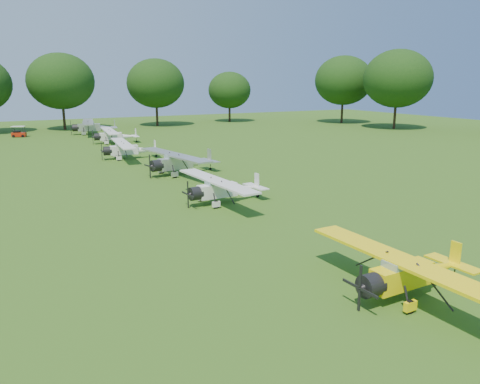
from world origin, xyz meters
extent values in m
plane|color=#224912|center=(0.00, 0.00, 0.00)|extent=(160.00, 160.00, 0.00)
cylinder|color=black|center=(49.43, 31.44, 2.50)|extent=(0.44, 0.44, 4.99)
ellipsoid|color=black|center=(49.43, 31.44, 8.60)|extent=(11.65, 11.65, 9.90)
cylinder|color=black|center=(48.89, 44.97, 2.41)|extent=(0.44, 0.44, 4.81)
ellipsoid|color=black|center=(48.89, 44.97, 8.29)|extent=(11.23, 11.23, 9.55)
cylinder|color=black|center=(30.33, 58.05, 1.85)|extent=(0.44, 0.44, 3.70)
ellipsoid|color=black|center=(30.33, 58.05, 6.37)|extent=(8.63, 8.63, 7.34)
cylinder|color=black|center=(14.28, 56.21, 2.25)|extent=(0.44, 0.44, 4.51)
ellipsoid|color=black|center=(14.28, 56.21, 7.77)|extent=(10.52, 10.52, 8.94)
cylinder|color=black|center=(-2.12, 56.74, 2.37)|extent=(0.44, 0.44, 4.74)
ellipsoid|color=black|center=(-2.12, 56.74, 8.16)|extent=(11.05, 11.05, 9.39)
cube|color=yellow|center=(0.52, -17.15, 0.90)|extent=(2.77, 0.91, 0.90)
cone|color=yellow|center=(2.83, -17.07, 0.77)|extent=(2.42, 0.85, 0.77)
cube|color=#8CA5B2|center=(0.43, -17.16, 1.37)|extent=(1.40, 0.84, 0.47)
cylinder|color=black|center=(-1.11, -17.21, 0.90)|extent=(0.80, 0.92, 0.89)
cube|color=black|center=(-1.67, -17.23, 0.90)|extent=(0.05, 0.10, 1.80)
cube|color=yellow|center=(0.43, -17.16, 1.58)|extent=(1.56, 9.12, 0.12)
cube|color=yellow|center=(3.68, -17.04, 1.20)|extent=(0.10, 0.47, 1.11)
cube|color=yellow|center=(3.60, -17.04, 0.81)|extent=(0.81, 2.42, 0.08)
cylinder|color=black|center=(-0.13, -18.25, 0.26)|extent=(0.52, 0.16, 0.51)
cylinder|color=black|center=(-0.21, -16.11, 0.26)|extent=(0.52, 0.16, 0.51)
cylinder|color=black|center=(3.77, -17.04, 0.10)|extent=(0.21, 0.08, 0.21)
cube|color=white|center=(0.25, -0.75, 0.92)|extent=(2.85, 1.02, 0.92)
cone|color=white|center=(2.61, -0.59, 0.79)|extent=(2.50, 0.95, 0.79)
cube|color=#8CA5B2|center=(0.16, -0.76, 1.40)|extent=(1.45, 0.90, 0.48)
cylinder|color=black|center=(-1.41, -0.86, 0.92)|extent=(0.85, 0.96, 0.91)
cube|color=black|center=(-1.98, -0.90, 0.92)|extent=(0.06, 0.11, 1.84)
cube|color=white|center=(0.16, -0.76, 1.62)|extent=(1.88, 9.35, 0.12)
cube|color=white|center=(3.48, -0.53, 1.23)|extent=(0.12, 0.49, 1.14)
cube|color=white|center=(3.40, -0.54, 0.83)|extent=(0.91, 2.50, 0.08)
cylinder|color=black|center=(-0.38, -1.89, 0.26)|extent=(0.53, 0.17, 0.53)
cylinder|color=black|center=(-0.52, 0.30, 0.26)|extent=(0.53, 0.17, 0.53)
cylinder|color=black|center=(3.57, -0.53, 0.11)|extent=(0.21, 0.08, 0.21)
cube|color=silver|center=(1.17, 10.20, 1.04)|extent=(3.27, 1.45, 1.04)
cone|color=silver|center=(3.80, 10.64, 0.89)|extent=(2.88, 1.34, 0.89)
cube|color=#8CA5B2|center=(1.07, 10.18, 1.58)|extent=(1.71, 1.16, 0.54)
cylinder|color=black|center=(-0.68, 9.88, 1.04)|extent=(1.05, 1.16, 1.03)
cube|color=black|center=(-1.31, 9.78, 1.04)|extent=(0.08, 0.13, 2.07)
cube|color=silver|center=(1.07, 10.18, 1.83)|extent=(3.15, 10.57, 0.14)
cube|color=silver|center=(4.78, 10.80, 1.38)|extent=(0.19, 0.55, 1.28)
cube|color=silver|center=(4.68, 10.79, 0.94)|extent=(1.29, 2.87, 0.09)
cylinder|color=black|center=(0.60, 8.85, 0.30)|extent=(0.61, 0.25, 0.59)
cylinder|color=black|center=(0.19, 11.28, 0.30)|extent=(0.61, 0.25, 0.59)
cylinder|color=black|center=(4.87, 10.82, 0.12)|extent=(0.25, 0.12, 0.24)
cube|color=white|center=(-0.73, 21.15, 0.96)|extent=(3.00, 1.15, 0.96)
cone|color=white|center=(1.73, 20.91, 0.82)|extent=(2.63, 1.07, 0.82)
cube|color=#8CA5B2|center=(-0.82, 21.16, 1.46)|extent=(1.54, 0.98, 0.50)
cylinder|color=black|center=(-2.46, 21.32, 0.96)|extent=(0.91, 1.03, 0.95)
cube|color=black|center=(-3.05, 21.37, 0.96)|extent=(0.07, 0.11, 1.92)
cube|color=white|center=(-0.82, 21.16, 1.69)|extent=(2.26, 9.78, 0.13)
cube|color=white|center=(2.64, 20.82, 1.28)|extent=(0.14, 0.51, 1.19)
cube|color=white|center=(2.55, 20.83, 0.87)|extent=(1.02, 2.63, 0.08)
cylinder|color=black|center=(-1.57, 20.08, 0.27)|extent=(0.56, 0.20, 0.55)
cylinder|color=black|center=(-1.35, 22.36, 0.27)|extent=(0.56, 0.20, 0.55)
cylinder|color=black|center=(2.73, 20.81, 0.11)|extent=(0.23, 0.09, 0.22)
cube|color=white|center=(0.87, 34.78, 0.95)|extent=(2.98, 1.13, 0.95)
cone|color=white|center=(3.31, 34.55, 0.82)|extent=(2.61, 1.05, 0.82)
cube|color=#8CA5B2|center=(0.77, 34.78, 1.45)|extent=(1.53, 0.97, 0.50)
cylinder|color=black|center=(-0.85, 34.93, 0.95)|extent=(0.90, 1.02, 0.95)
cube|color=black|center=(-1.44, 34.99, 0.95)|extent=(0.06, 0.11, 1.91)
cube|color=white|center=(0.77, 34.78, 1.68)|extent=(2.20, 9.72, 0.13)
cube|color=white|center=(4.22, 34.47, 1.27)|extent=(0.14, 0.51, 1.18)
cube|color=white|center=(4.12, 34.48, 0.86)|extent=(1.00, 2.61, 0.08)
cylinder|color=black|center=(0.04, 33.71, 0.27)|extent=(0.56, 0.19, 0.55)
cylinder|color=black|center=(0.25, 35.97, 0.27)|extent=(0.56, 0.19, 0.55)
cylinder|color=black|center=(4.31, 34.46, 0.11)|extent=(0.22, 0.09, 0.22)
cube|color=silver|center=(0.28, 47.16, 1.11)|extent=(3.50, 1.57, 1.11)
cone|color=silver|center=(3.09, 46.67, 0.95)|extent=(3.08, 1.45, 0.95)
cube|color=#8CA5B2|center=(0.18, 47.18, 1.69)|extent=(1.83, 1.25, 0.58)
cylinder|color=black|center=(-1.70, 47.51, 1.11)|extent=(1.13, 1.25, 1.10)
cube|color=black|center=(-2.37, 47.63, 1.11)|extent=(0.08, 0.14, 2.22)
cube|color=silver|center=(0.18, 47.18, 1.95)|extent=(3.45, 11.29, 0.15)
cube|color=silver|center=(4.13, 46.49, 1.48)|extent=(0.20, 0.59, 1.37)
cube|color=silver|center=(4.03, 46.50, 1.00)|extent=(1.40, 3.07, 0.10)
cylinder|color=black|center=(-0.78, 46.01, 0.32)|extent=(0.65, 0.28, 0.63)
cylinder|color=black|center=(-0.32, 48.61, 0.32)|extent=(0.65, 0.28, 0.63)
cylinder|color=black|center=(4.23, 46.47, 0.13)|extent=(0.26, 0.13, 0.25)
cube|color=#B0220C|center=(-9.75, 48.50, 0.39)|extent=(2.16, 1.61, 0.61)
cube|color=black|center=(-10.00, 48.59, 0.75)|extent=(1.05, 1.17, 0.39)
cube|color=white|center=(-9.75, 48.50, 1.60)|extent=(2.11, 1.66, 0.07)
cylinder|color=black|center=(-10.54, 48.19, 0.19)|extent=(0.41, 0.24, 0.39)
cylinder|color=black|center=(-10.20, 49.23, 0.19)|extent=(0.41, 0.24, 0.39)
cylinder|color=black|center=(-9.30, 47.78, 0.19)|extent=(0.41, 0.24, 0.39)
cylinder|color=black|center=(-8.95, 48.81, 0.19)|extent=(0.41, 0.24, 0.39)
camera|label=1|loc=(-12.87, -29.19, 8.30)|focal=35.00mm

